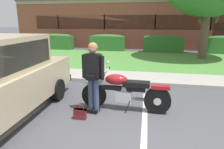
% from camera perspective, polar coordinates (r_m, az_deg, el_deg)
% --- Properties ---
extents(ground_plane, '(140.00, 140.00, 0.00)m').
position_cam_1_polar(ground_plane, '(4.30, 4.98, -15.82)').
color(ground_plane, '#4C4C51').
extents(curb_strip, '(60.00, 0.20, 0.12)m').
position_cam_1_polar(curb_strip, '(7.36, 7.82, -2.26)').
color(curb_strip, '#ADA89E').
rests_on(curb_strip, ground).
extents(concrete_walk, '(60.00, 1.50, 0.08)m').
position_cam_1_polar(concrete_walk, '(8.19, 8.18, -0.71)').
color(concrete_walk, '#ADA89E').
rests_on(concrete_walk, ground).
extents(grass_lawn, '(60.00, 6.32, 0.06)m').
position_cam_1_polar(grass_lawn, '(12.00, 9.19, 4.06)').
color(grass_lawn, '#518E3D').
rests_on(grass_lawn, ground).
extents(stall_stripe_0, '(0.23, 4.40, 0.01)m').
position_cam_1_polar(stall_stripe_0, '(5.25, -22.61, -11.01)').
color(stall_stripe_0, silver).
rests_on(stall_stripe_0, ground).
extents(stall_stripe_1, '(0.23, 4.40, 0.01)m').
position_cam_1_polar(stall_stripe_1, '(4.46, 8.93, -14.72)').
color(stall_stripe_1, silver).
rests_on(stall_stripe_1, ground).
extents(motorcycle, '(2.24, 0.82, 1.26)m').
position_cam_1_polar(motorcycle, '(5.11, 4.45, -4.71)').
color(motorcycle, black).
rests_on(motorcycle, ground).
extents(rider_person, '(0.57, 0.34, 1.70)m').
position_cam_1_polar(rider_person, '(4.86, -5.27, 0.46)').
color(rider_person, black).
rests_on(rider_person, ground).
extents(handbag, '(0.28, 0.13, 0.36)m').
position_cam_1_polar(handbag, '(4.82, -8.85, -10.50)').
color(handbag, maroon).
rests_on(handbag, ground).
extents(hedge_left, '(2.49, 0.90, 1.24)m').
position_cam_1_polar(hedge_left, '(16.92, -15.04, 8.87)').
color(hedge_left, '#336B2D').
rests_on(hedge_left, ground).
extents(hedge_center_left, '(2.52, 0.90, 1.24)m').
position_cam_1_polar(hedge_center_left, '(15.58, -1.30, 8.91)').
color(hedge_center_left, '#336B2D').
rests_on(hedge_center_left, ground).
extents(hedge_center_right, '(2.75, 0.90, 1.24)m').
position_cam_1_polar(hedge_center_right, '(15.25, 13.96, 8.37)').
color(hedge_center_right, '#336B2D').
rests_on(hedge_center_right, ground).
extents(brick_building, '(23.58, 8.18, 4.01)m').
position_cam_1_polar(brick_building, '(20.56, 11.77, 13.77)').
color(brick_building, brown).
rests_on(brick_building, ground).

